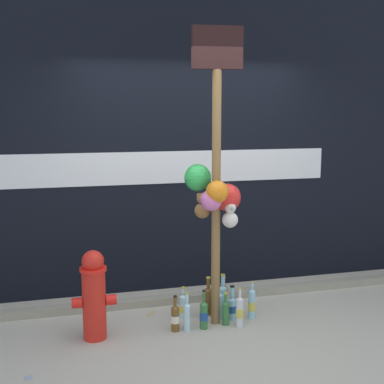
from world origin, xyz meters
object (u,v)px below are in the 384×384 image
object	(u,v)px
fire_hydrant	(94,294)
bottle_9	(223,297)
memorial_post	(215,171)
bottle_1	(183,305)
bottle_3	(219,305)
bottle_6	(252,304)
bottle_0	(187,315)
bottle_4	(204,314)
bottle_5	(223,298)
bottle_7	(208,299)
bottle_2	(232,307)
bottle_10	(240,311)
bottle_11	(175,317)
bottle_8	(226,311)

from	to	relation	value
fire_hydrant	bottle_9	distance (m)	1.35
memorial_post	bottle_1	world-z (taller)	memorial_post
fire_hydrant	bottle_9	xyz separation A→B (m)	(1.28, 0.33, -0.27)
bottle_3	bottle_6	world-z (taller)	bottle_6
memorial_post	bottle_0	xyz separation A→B (m)	(-0.28, -0.11, -1.28)
bottle_4	bottle_5	world-z (taller)	bottle_5
bottle_1	bottle_5	distance (m)	0.39
bottle_7	bottle_9	xyz separation A→B (m)	(0.19, 0.08, -0.02)
bottle_2	bottle_4	xyz separation A→B (m)	(-0.32, -0.13, 0.01)
fire_hydrant	bottle_10	size ratio (longest dim) A/B	2.14
bottle_0	bottle_7	bearing A→B (deg)	47.13
bottle_4	bottle_9	world-z (taller)	bottle_4
fire_hydrant	bottle_11	world-z (taller)	fire_hydrant
bottle_0	bottle_10	distance (m)	0.49
bottle_2	bottle_11	distance (m)	0.59
bottle_2	bottle_10	world-z (taller)	bottle_10
bottle_8	fire_hydrant	bearing A→B (deg)	179.00
memorial_post	bottle_6	distance (m)	1.34
fire_hydrant	bottle_7	distance (m)	1.15
bottle_9	bottle_5	bearing A→B (deg)	-111.37
bottle_2	bottle_0	bearing A→B (deg)	-164.34
fire_hydrant	bottle_11	bearing A→B (deg)	-2.89
bottle_9	bottle_11	world-z (taller)	bottle_9
bottle_7	bottle_1	bearing A→B (deg)	-178.03
bottle_3	bottle_0	bearing A→B (deg)	-153.68
bottle_0	bottle_5	distance (m)	0.49
bottle_3	bottle_6	distance (m)	0.31
bottle_0	bottle_1	xyz separation A→B (m)	(0.04, 0.30, -0.03)
bottle_1	bottle_2	xyz separation A→B (m)	(0.43, -0.16, 0.01)
bottle_3	bottle_2	bearing A→B (deg)	-21.50
bottle_6	fire_hydrant	bearing A→B (deg)	-177.84
bottle_5	bottle_6	distance (m)	0.28
bottle_7	bottle_11	distance (m)	0.49
fire_hydrant	bottle_6	xyz separation A→B (m)	(1.47, 0.06, -0.25)
bottle_10	bottle_11	size ratio (longest dim) A/B	1.11
fire_hydrant	bottle_5	world-z (taller)	fire_hydrant
memorial_post	bottle_10	size ratio (longest dim) A/B	7.27
bottle_6	memorial_post	bearing A→B (deg)	179.58
bottle_0	bottle_3	xyz separation A→B (m)	(0.36, 0.18, -0.00)
memorial_post	bottle_10	xyz separation A→B (m)	(0.20, -0.15, -1.28)
bottle_3	bottle_7	distance (m)	0.15
bottle_4	bottle_0	bearing A→B (deg)	-179.53
memorial_post	bottle_3	world-z (taller)	memorial_post
memorial_post	bottle_0	world-z (taller)	memorial_post
bottle_3	bottle_11	bearing A→B (deg)	-160.80
bottle_5	bottle_11	bearing A→B (deg)	-155.47
bottle_0	bottle_3	size ratio (longest dim) A/B	1.05
bottle_5	bottle_9	world-z (taller)	bottle_5
bottle_0	bottle_6	size ratio (longest dim) A/B	0.97
bottle_3	bottle_4	size ratio (longest dim) A/B	0.92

